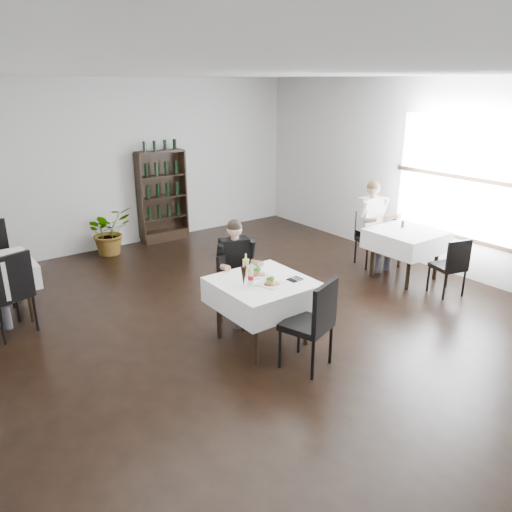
{
  "coord_description": "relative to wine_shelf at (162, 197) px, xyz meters",
  "views": [
    {
      "loc": [
        -3.5,
        -4.19,
        2.92
      ],
      "look_at": [
        -0.24,
        0.2,
        1.0
      ],
      "focal_mm": 35.0,
      "sensor_mm": 36.0,
      "label": 1
    }
  ],
  "objects": [
    {
      "name": "plate_far",
      "position": [
        -0.85,
        -4.14,
        -0.06
      ],
      "size": [
        0.3,
        0.3,
        0.08
      ],
      "color": "white",
      "rests_on": "main_table"
    },
    {
      "name": "diner_main",
      "position": [
        -0.8,
        -3.64,
        -0.08
      ],
      "size": [
        0.55,
        0.58,
        1.31
      ],
      "color": "#46454D",
      "rests_on": "ground"
    },
    {
      "name": "main_chair_near",
      "position": [
        -0.83,
        -5.1,
        -0.27
      ],
      "size": [
        0.58,
        0.58,
        1.01
      ],
      "color": "black",
      "rests_on": "ground"
    },
    {
      "name": "right_chair_near",
      "position": [
        2.06,
        -4.85,
        -0.36
      ],
      "size": [
        0.48,
        0.49,
        0.86
      ],
      "color": "black",
      "rests_on": "ground"
    },
    {
      "name": "window_right",
      "position": [
        2.88,
        -4.31,
        0.65
      ],
      "size": [
        0.06,
        2.3,
        1.85
      ],
      "color": "white",
      "rests_on": "room_shell"
    },
    {
      "name": "plate_near",
      "position": [
        -0.9,
        -4.46,
        -0.06
      ],
      "size": [
        0.31,
        0.31,
        0.08
      ],
      "color": "white",
      "rests_on": "main_table"
    },
    {
      "name": "right_table",
      "position": [
        2.1,
        -4.01,
        -0.23
      ],
      "size": [
        0.98,
        0.98,
        0.77
      ],
      "color": "black",
      "rests_on": "ground"
    },
    {
      "name": "pepper_mill",
      "position": [
        2.18,
        -3.87,
        -0.02
      ],
      "size": [
        0.05,
        0.05,
        0.11
      ],
      "primitive_type": "cylinder",
      "rotation": [
        0.0,
        0.0,
        -0.3
      ],
      "color": "black",
      "rests_on": "right_table"
    },
    {
      "name": "right_chair_far",
      "position": [
        2.14,
        -3.25,
        -0.33
      ],
      "size": [
        0.51,
        0.51,
        0.9
      ],
      "color": "black",
      "rests_on": "ground"
    },
    {
      "name": "room_shell",
      "position": [
        -0.6,
        -4.31,
        0.65
      ],
      "size": [
        9.0,
        9.0,
        9.0
      ],
      "color": "black",
      "rests_on": "ground"
    },
    {
      "name": "coke_bottle",
      "position": [
        -1.07,
        -4.33,
        0.02
      ],
      "size": [
        0.06,
        0.06,
        0.25
      ],
      "color": "silver",
      "rests_on": "main_table"
    },
    {
      "name": "wine_shelf",
      "position": [
        0.0,
        0.0,
        0.0
      ],
      "size": [
        0.9,
        0.28,
        1.75
      ],
      "color": "black",
      "rests_on": "ground"
    },
    {
      "name": "pilsner_lager",
      "position": [
        -1.07,
        -4.23,
        0.06
      ],
      "size": [
        0.08,
        0.08,
        0.34
      ],
      "color": "gold",
      "rests_on": "main_table"
    },
    {
      "name": "left_chair_near",
      "position": [
        -3.21,
        -2.41,
        -0.25
      ],
      "size": [
        0.6,
        0.61,
        1.05
      ],
      "color": "black",
      "rests_on": "ground"
    },
    {
      "name": "main_chair_far",
      "position": [
        -0.84,
        -3.68,
        -0.33
      ],
      "size": [
        0.52,
        0.52,
        0.9
      ],
      "color": "black",
      "rests_on": "ground"
    },
    {
      "name": "pilsner_dark",
      "position": [
        -1.16,
        -4.31,
        0.04
      ],
      "size": [
        0.07,
        0.07,
        0.28
      ],
      "color": "black",
      "rests_on": "main_table"
    },
    {
      "name": "potted_tree",
      "position": [
        -1.16,
        -0.18,
        -0.42
      ],
      "size": [
        0.88,
        0.8,
        0.85
      ],
      "primitive_type": "imported",
      "rotation": [
        0.0,
        0.0,
        0.19
      ],
      "color": "#27521C",
      "rests_on": "ground"
    },
    {
      "name": "napkin_cutlery",
      "position": [
        -0.58,
        -4.51,
        -0.07
      ],
      "size": [
        0.18,
        0.18,
        0.02
      ],
      "color": "black",
      "rests_on": "main_table"
    },
    {
      "name": "main_table",
      "position": [
        -0.9,
        -4.31,
        -0.23
      ],
      "size": [
        1.03,
        1.03,
        0.77
      ],
      "color": "black",
      "rests_on": "ground"
    },
    {
      "name": "diner_right_far",
      "position": [
        2.1,
        -3.36,
        -0.02
      ],
      "size": [
        0.56,
        0.57,
        1.43
      ],
      "color": "#46454D",
      "rests_on": "ground"
    }
  ]
}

